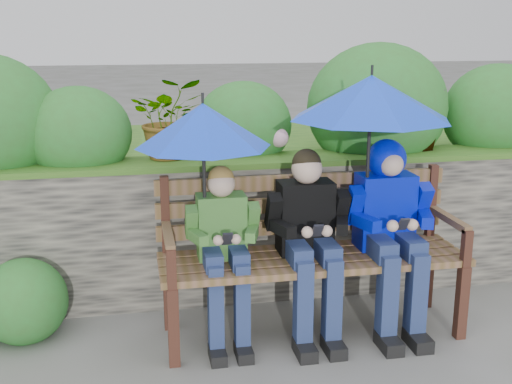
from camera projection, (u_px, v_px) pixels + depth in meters
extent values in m
plane|color=#58594F|center=(259.00, 340.00, 4.09)|extent=(60.00, 60.00, 0.00)
cube|color=#32322F|center=(239.00, 230.00, 4.67)|extent=(8.00, 0.40, 1.00)
cube|color=#2A5A1E|center=(239.00, 161.00, 4.54)|extent=(8.00, 0.42, 0.04)
cube|color=#2A5A1E|center=(217.00, 192.00, 5.82)|extent=(8.00, 2.00, 0.96)
ellipsoid|color=#2F6528|center=(79.00, 133.00, 4.43)|extent=(0.73, 0.58, 0.66)
ellipsoid|color=#2F6528|center=(243.00, 125.00, 4.79)|extent=(0.73, 0.58, 0.66)
ellipsoid|color=#2F6528|center=(378.00, 108.00, 4.92)|extent=(1.10, 0.88, 0.99)
ellipsoid|color=#2F6528|center=(496.00, 113.00, 5.13)|extent=(0.87, 0.70, 0.79)
sphere|color=#CA94B3|center=(279.00, 138.00, 4.66)|extent=(0.14, 0.14, 0.14)
imported|color=#2F6528|center=(169.00, 118.00, 4.47)|extent=(0.51, 0.44, 0.57)
imported|color=#2F6528|center=(421.00, 110.00, 4.82)|extent=(0.33, 0.33, 0.59)
sphere|color=#2F6528|center=(24.00, 301.00, 4.09)|extent=(0.56, 0.56, 0.56)
cube|color=#402218|center=(174.00, 328.00, 3.72)|extent=(0.06, 0.06, 0.49)
cube|color=#402218|center=(168.00, 294.00, 4.18)|extent=(0.06, 0.06, 0.49)
cube|color=#402218|center=(462.00, 303.00, 4.06)|extent=(0.06, 0.06, 0.49)
cube|color=#402218|center=(427.00, 274.00, 4.52)|extent=(0.06, 0.06, 0.49)
cube|color=brown|center=(323.00, 271.00, 3.86)|extent=(1.95, 0.11, 0.04)
cube|color=brown|center=(317.00, 263.00, 3.99)|extent=(1.95, 0.11, 0.04)
cube|color=brown|center=(310.00, 255.00, 4.12)|extent=(1.95, 0.11, 0.04)
cube|color=brown|center=(305.00, 248.00, 4.26)|extent=(1.95, 0.11, 0.04)
cube|color=#402218|center=(165.00, 218.00, 4.07)|extent=(0.05, 0.05, 0.54)
cube|color=brown|center=(168.00, 236.00, 3.83)|extent=(0.05, 0.51, 0.04)
cube|color=#402218|center=(171.00, 269.00, 3.63)|extent=(0.05, 0.05, 0.24)
cube|color=#402218|center=(431.00, 203.00, 4.41)|extent=(0.05, 0.05, 0.54)
cube|color=brown|center=(449.00, 219.00, 4.17)|extent=(0.05, 0.51, 0.04)
cube|color=#402218|center=(466.00, 249.00, 3.96)|extent=(0.05, 0.05, 0.24)
cube|color=brown|center=(303.00, 225.00, 4.28)|extent=(1.95, 0.04, 0.10)
cube|color=brown|center=(303.00, 204.00, 4.24)|extent=(1.95, 0.04, 0.10)
cube|color=brown|center=(304.00, 181.00, 4.20)|extent=(1.95, 0.04, 0.10)
cube|color=#295F1E|center=(221.00, 226.00, 3.98)|extent=(0.30, 0.18, 0.41)
sphere|color=#D1AE96|center=(221.00, 184.00, 3.90)|extent=(0.17, 0.17, 0.17)
sphere|color=olive|center=(221.00, 179.00, 3.90)|extent=(0.16, 0.16, 0.16)
cube|color=navy|center=(212.00, 258.00, 3.87)|extent=(0.11, 0.28, 0.11)
cube|color=navy|center=(216.00, 312.00, 3.81)|extent=(0.09, 0.10, 0.58)
cube|color=black|center=(218.00, 355.00, 3.83)|extent=(0.10, 0.19, 0.07)
cube|color=navy|center=(238.00, 256.00, 3.90)|extent=(0.11, 0.28, 0.11)
cube|color=navy|center=(242.00, 310.00, 3.84)|extent=(0.09, 0.10, 0.58)
cube|color=black|center=(244.00, 352.00, 3.86)|extent=(0.10, 0.19, 0.07)
cube|color=#295F1E|center=(191.00, 222.00, 3.89)|extent=(0.07, 0.16, 0.23)
cube|color=#295F1E|center=(198.00, 237.00, 3.81)|extent=(0.11, 0.19, 0.06)
sphere|color=#D1AE96|center=(218.00, 240.00, 3.75)|extent=(0.06, 0.06, 0.06)
cube|color=#295F1E|center=(253.00, 218.00, 3.96)|extent=(0.07, 0.16, 0.23)
cube|color=#295F1E|center=(252.00, 234.00, 3.87)|extent=(0.11, 0.19, 0.06)
sphere|color=#D1AE96|center=(236.00, 239.00, 3.77)|extent=(0.06, 0.06, 0.06)
cube|color=#232328|center=(227.00, 239.00, 3.75)|extent=(0.06, 0.07, 0.09)
cube|color=black|center=(305.00, 217.00, 4.08)|extent=(0.34, 0.20, 0.46)
sphere|color=#D1AE96|center=(307.00, 169.00, 3.98)|extent=(0.19, 0.19, 0.19)
sphere|color=black|center=(307.00, 163.00, 3.98)|extent=(0.18, 0.18, 0.18)
cube|color=navy|center=(297.00, 252.00, 3.95)|extent=(0.12, 0.32, 0.12)
cube|color=navy|center=(303.00, 307.00, 3.87)|extent=(0.10, 0.11, 0.59)
cube|color=black|center=(305.00, 350.00, 3.88)|extent=(0.11, 0.22, 0.08)
cube|color=navy|center=(325.00, 250.00, 3.98)|extent=(0.12, 0.32, 0.12)
cube|color=navy|center=(332.00, 305.00, 3.90)|extent=(0.10, 0.11, 0.59)
cube|color=black|center=(334.00, 347.00, 3.91)|extent=(0.11, 0.22, 0.08)
cube|color=black|center=(274.00, 212.00, 3.97)|extent=(0.08, 0.18, 0.26)
cube|color=black|center=(283.00, 229.00, 3.87)|extent=(0.13, 0.21, 0.07)
sphere|color=#D1AE96|center=(307.00, 232.00, 3.81)|extent=(0.07, 0.07, 0.07)
cube|color=black|center=(340.00, 208.00, 4.05)|extent=(0.08, 0.18, 0.26)
cube|color=black|center=(342.00, 225.00, 3.94)|extent=(0.13, 0.21, 0.07)
sphere|color=#D1AE96|center=(327.00, 231.00, 3.83)|extent=(0.07, 0.07, 0.07)
cube|color=#232328|center=(318.00, 231.00, 3.81)|extent=(0.06, 0.07, 0.09)
cube|color=#0004BA|center=(385.00, 211.00, 4.17)|extent=(0.36, 0.21, 0.49)
sphere|color=#D1AE96|center=(388.00, 161.00, 4.07)|extent=(0.20, 0.20, 0.20)
sphere|color=#0004BA|center=(387.00, 159.00, 4.10)|extent=(0.25, 0.25, 0.25)
sphere|color=#D1AE96|center=(391.00, 164.00, 4.02)|extent=(0.15, 0.15, 0.15)
cube|color=navy|center=(379.00, 246.00, 4.04)|extent=(0.13, 0.34, 0.13)
cube|color=navy|center=(387.00, 301.00, 3.95)|extent=(0.11, 0.12, 0.59)
cube|color=black|center=(389.00, 343.00, 3.96)|extent=(0.12, 0.23, 0.08)
cube|color=navy|center=(407.00, 244.00, 4.07)|extent=(0.13, 0.34, 0.13)
cube|color=navy|center=(416.00, 298.00, 3.99)|extent=(0.11, 0.12, 0.59)
cube|color=black|center=(418.00, 340.00, 3.99)|extent=(0.12, 0.23, 0.08)
cube|color=#0004BA|center=(354.00, 205.00, 4.06)|extent=(0.08, 0.19, 0.27)
cube|color=#0004BA|center=(366.00, 223.00, 3.96)|extent=(0.14, 0.22, 0.07)
sphere|color=#D1AE96|center=(393.00, 226.00, 3.89)|extent=(0.07, 0.07, 0.07)
cube|color=#0004BA|center=(421.00, 202.00, 4.15)|extent=(0.08, 0.19, 0.27)
cube|color=#0004BA|center=(425.00, 219.00, 4.03)|extent=(0.14, 0.22, 0.07)
sphere|color=#D1AE96|center=(412.00, 225.00, 3.92)|extent=(0.07, 0.07, 0.07)
cube|color=#232328|center=(403.00, 224.00, 3.89)|extent=(0.06, 0.07, 0.09)
cone|color=blue|center=(203.00, 125.00, 3.76)|extent=(0.81, 0.81, 0.26)
cylinder|color=black|center=(203.00, 98.00, 3.72)|extent=(0.02, 0.02, 0.06)
cylinder|color=black|center=(204.00, 175.00, 3.84)|extent=(0.02, 0.02, 0.60)
sphere|color=black|center=(205.00, 223.00, 3.92)|extent=(0.04, 0.04, 0.04)
cone|color=blue|center=(371.00, 97.00, 3.91)|extent=(1.01, 1.01, 0.27)
cylinder|color=black|center=(372.00, 70.00, 3.87)|extent=(0.02, 0.02, 0.06)
cylinder|color=black|center=(368.00, 156.00, 4.00)|extent=(0.02, 0.02, 0.73)
sphere|color=black|center=(366.00, 212.00, 4.09)|extent=(0.04, 0.04, 0.04)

